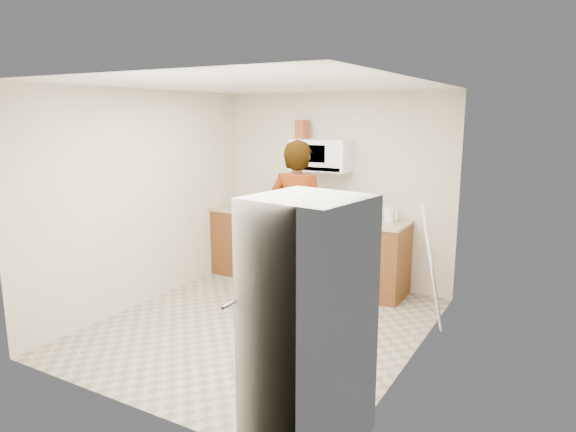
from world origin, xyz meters
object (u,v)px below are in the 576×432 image
Objects in this scene: person at (297,222)px; gas_range at (316,249)px; fridge at (308,321)px; microwave at (322,155)px; kettle at (389,215)px; saucepan at (305,206)px.

gas_range is at bearing -95.20° from person.
microwave is at bearing 122.26° from fridge.
kettle is (0.90, 0.69, 0.05)m from person.
person reaches higher than microwave.
microwave is 0.39× the size of person.
fridge is 6.80× the size of saucepan.
microwave is at bearing -158.44° from kettle.
gas_range is 3.25m from fridge.
gas_range is at bearing -150.69° from kettle.
person is 7.73× the size of saucepan.
gas_range reaches higher than kettle.
gas_range is at bearing -90.00° from microwave.
microwave is 1.16m from kettle.
fridge is at bearing -65.34° from microwave.
fridge is (1.35, -2.32, -0.12)m from person.
person reaches higher than kettle.
fridge is 10.60× the size of kettle.
fridge reaches higher than saucepan.
person is at bearing -86.61° from microwave.
gas_range is 1.22m from microwave.
microwave is 1.03m from person.
fridge is 3.43m from saucepan.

